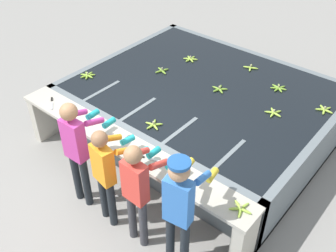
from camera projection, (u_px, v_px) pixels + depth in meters
name	position (u px, v px, depth m)	size (l,w,h in m)	color
ground_plane	(117.00, 196.00, 5.92)	(80.00, 80.00, 0.00)	gray
wash_tank	(203.00, 109.00, 6.97)	(4.23, 3.44, 0.89)	slate
work_ledge	(125.00, 157.00, 5.68)	(4.23, 0.45, 0.89)	#B7B2A3
worker_0	(77.00, 145.00, 5.25)	(0.42, 0.72, 1.72)	#1E2328
worker_1	(106.00, 170.00, 5.03)	(0.48, 0.74, 1.57)	#1E2328
worker_2	(137.00, 187.00, 4.74)	(0.41, 0.71, 1.62)	#38383D
worker_3	(180.00, 205.00, 4.36)	(0.47, 0.75, 1.77)	#1E2328
banana_bunch_floating_0	(154.00, 125.00, 5.83)	(0.28, 0.27, 0.08)	#93BC3D
banana_bunch_floating_1	(324.00, 110.00, 6.14)	(0.27, 0.28, 0.08)	#9EC642
banana_bunch_floating_2	(88.00, 75.00, 6.99)	(0.28, 0.28, 0.08)	#8CB738
banana_bunch_floating_3	(274.00, 113.00, 6.08)	(0.28, 0.27, 0.08)	#9EC642
banana_bunch_floating_4	(278.00, 88.00, 6.65)	(0.28, 0.27, 0.08)	#75A333
banana_bunch_floating_5	(251.00, 68.00, 7.21)	(0.27, 0.27, 0.08)	#9EC642
banana_bunch_floating_6	(219.00, 89.00, 6.62)	(0.27, 0.28, 0.08)	#75A333
banana_bunch_floating_7	(162.00, 71.00, 7.12)	(0.28, 0.28, 0.08)	#75A333
banana_bunch_floating_8	(190.00, 59.00, 7.48)	(0.26, 0.28, 0.08)	#9EC642
banana_bunch_ledge_0	(241.00, 209.00, 4.55)	(0.27, 0.28, 0.08)	#9EC642
knife_0	(52.00, 101.00, 6.34)	(0.30, 0.23, 0.02)	silver
knife_1	(146.00, 158.00, 5.27)	(0.34, 0.14, 0.02)	silver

